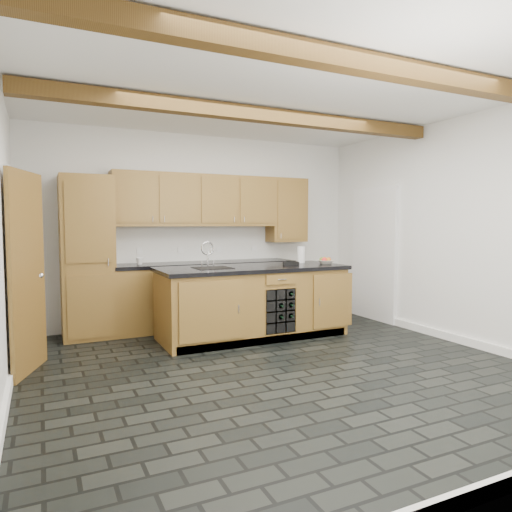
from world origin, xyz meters
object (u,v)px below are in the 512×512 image
(kitchen_scale, at_px, (291,263))
(paper_towel, at_px, (301,255))
(fruit_bowl, at_px, (325,262))
(island, at_px, (253,302))

(kitchen_scale, bearing_deg, paper_towel, 54.53)
(paper_towel, bearing_deg, fruit_bowl, -57.45)
(fruit_bowl, bearing_deg, kitchen_scale, 174.48)
(paper_towel, bearing_deg, kitchen_scale, -139.70)
(kitchen_scale, xyz_separation_m, paper_towel, (0.32, 0.27, 0.09))
(kitchen_scale, bearing_deg, island, -169.66)
(island, distance_m, paper_towel, 1.06)
(fruit_bowl, height_order, paper_towel, paper_towel)
(kitchen_scale, height_order, fruit_bowl, kitchen_scale)
(kitchen_scale, xyz_separation_m, fruit_bowl, (0.52, -0.05, -0.00))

